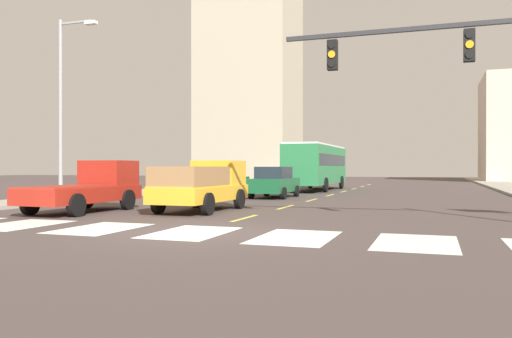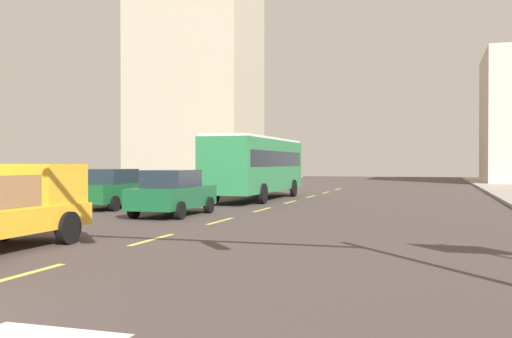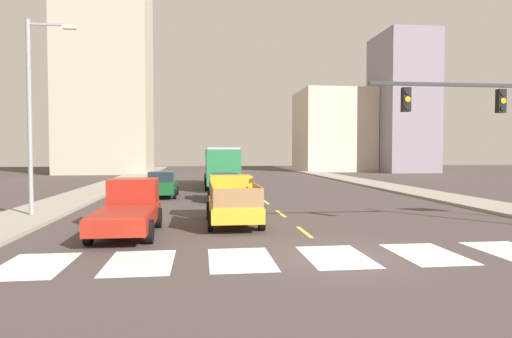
% 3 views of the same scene
% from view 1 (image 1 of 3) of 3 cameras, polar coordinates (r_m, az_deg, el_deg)
% --- Properties ---
extents(ground_plane, '(160.00, 160.00, 0.00)m').
position_cam_1_polar(ground_plane, '(13.54, -7.16, -6.98)').
color(ground_plane, '#473D3A').
extents(sidewalk_left, '(3.18, 110.00, 0.15)m').
position_cam_1_polar(sidewalk_left, '(34.93, -11.54, -2.46)').
color(sidewalk_left, '#9B9588').
rests_on(sidewalk_left, ground).
extents(crosswalk_stripe_1, '(1.80, 2.88, 0.01)m').
position_cam_1_polar(crosswalk_stripe_1, '(16.72, -24.58, -5.61)').
color(crosswalk_stripe_1, silver).
rests_on(crosswalk_stripe_1, ground).
extents(crosswalk_stripe_2, '(1.80, 2.88, 0.01)m').
position_cam_1_polar(crosswalk_stripe_2, '(14.96, -16.81, -6.28)').
color(crosswalk_stripe_2, silver).
rests_on(crosswalk_stripe_2, ground).
extents(crosswalk_stripe_3, '(1.80, 2.88, 0.01)m').
position_cam_1_polar(crosswalk_stripe_3, '(13.53, -7.16, -6.96)').
color(crosswalk_stripe_3, silver).
rests_on(crosswalk_stripe_3, ground).
extents(crosswalk_stripe_4, '(1.80, 2.88, 0.01)m').
position_cam_1_polar(crosswalk_stripe_4, '(12.57, 4.37, -7.51)').
color(crosswalk_stripe_4, silver).
rests_on(crosswalk_stripe_4, ground).
extents(crosswalk_stripe_5, '(1.80, 2.88, 0.01)m').
position_cam_1_polar(crosswalk_stripe_5, '(12.18, 17.23, -7.77)').
color(crosswalk_stripe_5, silver).
rests_on(crosswalk_stripe_5, ground).
extents(lane_dash_0, '(0.16, 2.40, 0.01)m').
position_cam_1_polar(lane_dash_0, '(17.19, -1.25, -5.43)').
color(lane_dash_0, '#D2D34D').
rests_on(lane_dash_0, ground).
extents(lane_dash_1, '(0.16, 2.40, 0.01)m').
position_cam_1_polar(lane_dash_1, '(21.94, 3.28, -4.22)').
color(lane_dash_1, '#D2D34D').
rests_on(lane_dash_1, ground).
extents(lane_dash_2, '(0.16, 2.40, 0.01)m').
position_cam_1_polar(lane_dash_2, '(26.77, 6.18, -3.42)').
color(lane_dash_2, '#D2D34D').
rests_on(lane_dash_2, ground).
extents(lane_dash_3, '(0.16, 2.40, 0.01)m').
position_cam_1_polar(lane_dash_3, '(31.66, 8.19, -2.86)').
color(lane_dash_3, '#D2D34D').
rests_on(lane_dash_3, ground).
extents(lane_dash_4, '(0.16, 2.40, 0.01)m').
position_cam_1_polar(lane_dash_4, '(36.58, 9.66, -2.45)').
color(lane_dash_4, '#D2D34D').
rests_on(lane_dash_4, ground).
extents(lane_dash_5, '(0.16, 2.40, 0.01)m').
position_cam_1_polar(lane_dash_5, '(41.51, 10.77, -2.14)').
color(lane_dash_5, '#D2D34D').
rests_on(lane_dash_5, ground).
extents(lane_dash_6, '(0.16, 2.40, 0.01)m').
position_cam_1_polar(lane_dash_6, '(46.47, 11.65, -1.89)').
color(lane_dash_6, '#D2D34D').
rests_on(lane_dash_6, ground).
extents(lane_dash_7, '(0.16, 2.40, 0.01)m').
position_cam_1_polar(lane_dash_7, '(51.43, 12.36, -1.69)').
color(lane_dash_7, '#D2D34D').
rests_on(lane_dash_7, ground).
extents(pickup_stakebed, '(2.18, 5.20, 1.96)m').
position_cam_1_polar(pickup_stakebed, '(20.41, -5.54, -1.92)').
color(pickup_stakebed, gold).
rests_on(pickup_stakebed, ground).
extents(pickup_dark, '(2.18, 5.20, 1.96)m').
position_cam_1_polar(pickup_dark, '(20.82, -17.82, -1.93)').
color(pickup_dark, maroon).
rests_on(pickup_dark, ground).
extents(city_bus, '(2.72, 10.80, 3.32)m').
position_cam_1_polar(city_bus, '(38.23, 6.72, 0.59)').
color(city_bus, '#297945').
rests_on(city_bus, ground).
extents(sedan_near_left, '(2.02, 4.40, 1.72)m').
position_cam_1_polar(sedan_near_left, '(32.26, -3.57, -1.28)').
color(sedan_near_left, '#155327').
rests_on(sedan_near_left, ground).
extents(sedan_near_right, '(2.02, 4.40, 1.72)m').
position_cam_1_polar(sedan_near_right, '(28.68, 2.03, -1.47)').
color(sedan_near_right, '#16552F').
rests_on(sedan_near_right, ground).
extents(streetlight_left, '(2.20, 0.28, 9.00)m').
position_cam_1_polar(streetlight_left, '(27.49, -20.50, 7.03)').
color(streetlight_left, gray).
rests_on(streetlight_left, ground).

